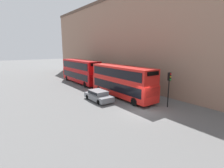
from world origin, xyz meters
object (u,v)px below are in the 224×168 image
bus_leading (122,80)px  bus_second_in_queue (81,70)px  car_dark_sedan (98,95)px  traffic_light (169,83)px  pedestrian (137,90)px

bus_leading → bus_second_in_queue: (0.00, 12.34, 0.06)m
bus_leading → car_dark_sedan: size_ratio=2.51×
bus_leading → traffic_light: (1.59, -6.28, 0.50)m
bus_second_in_queue → pedestrian: size_ratio=6.68×
bus_leading → bus_second_in_queue: bearing=90.0°
bus_leading → pedestrian: bus_leading is taller
bus_leading → car_dark_sedan: bearing=173.4°
bus_leading → traffic_light: bus_leading is taller
traffic_light → bus_second_in_queue: bearing=94.9°
pedestrian → car_dark_sedan: bearing=172.6°
bus_leading → car_dark_sedan: 3.79m
traffic_light → pedestrian: 6.32m
car_dark_sedan → pedestrian: size_ratio=2.54×
bus_leading → pedestrian: 2.94m
bus_second_in_queue → pedestrian: bus_second_in_queue is taller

